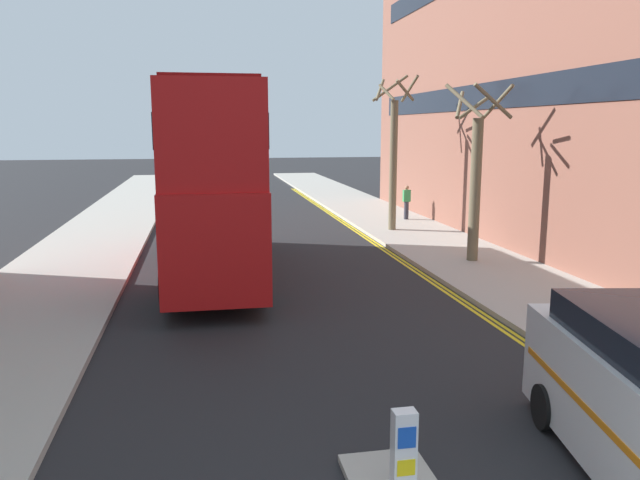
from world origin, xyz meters
name	(u,v)px	position (x,y,z in m)	size (l,w,h in m)	color
sidewalk_right	(465,258)	(6.50, 16.00, 0.07)	(4.00, 80.00, 0.14)	#ADA89E
sidewalk_left	(63,275)	(-6.50, 16.00, 0.07)	(4.00, 80.00, 0.14)	#ADA89E
kerb_line_outer	(427,276)	(4.40, 14.00, 0.00)	(0.10, 56.00, 0.01)	yellow
kerb_line_inner	(422,276)	(4.24, 14.00, 0.00)	(0.10, 56.00, 0.01)	yellow
keep_left_bollard	(403,458)	(0.00, 3.08, 0.61)	(0.36, 0.28, 1.11)	silver
double_decker_bus_away	(212,176)	(-1.96, 15.56, 3.03)	(2.87, 10.83, 5.64)	red
pedestrian_far	(407,202)	(7.31, 24.64, 0.99)	(0.34, 0.22, 1.62)	#2D2D38
street_tree_near	(476,177)	(6.46, 15.34, 2.90)	(1.97, 1.92, 5.70)	#6B6047
street_tree_mid	(393,154)	(5.74, 21.87, 3.37)	(1.76, 1.71, 6.57)	#6B6047
townhouse_terrace_right	(606,51)	(13.50, 19.20, 7.45)	(10.08, 28.00, 14.89)	brown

